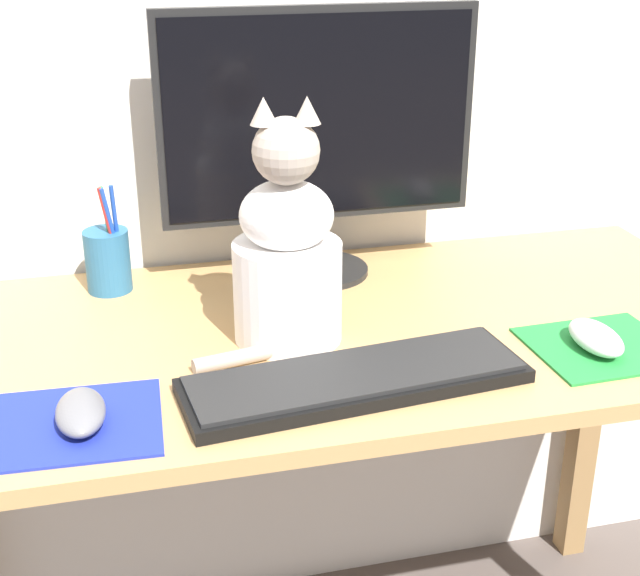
# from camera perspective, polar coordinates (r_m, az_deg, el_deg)

# --- Properties ---
(desk) EXTENTS (1.34, 0.62, 0.75)m
(desk) POSITION_cam_1_polar(r_m,az_deg,el_deg) (1.39, 0.59, -6.63)
(desk) COLOR tan
(desk) RESTS_ON ground_plane
(monitor) EXTENTS (0.52, 0.17, 0.44)m
(monitor) POSITION_cam_1_polar(r_m,az_deg,el_deg) (1.46, -0.08, 10.03)
(monitor) COLOR black
(monitor) RESTS_ON desk
(keyboard) EXTENTS (0.47, 0.19, 0.02)m
(keyboard) POSITION_cam_1_polar(r_m,az_deg,el_deg) (1.17, 2.27, -5.84)
(keyboard) COLOR black
(keyboard) RESTS_ON desk
(mousepad_left) EXTENTS (0.21, 0.19, 0.00)m
(mousepad_left) POSITION_cam_1_polar(r_m,az_deg,el_deg) (1.14, -15.31, -8.37)
(mousepad_left) COLOR #1E2D9E
(mousepad_left) RESTS_ON desk
(mousepad_right) EXTENTS (0.21, 0.18, 0.00)m
(mousepad_right) POSITION_cam_1_polar(r_m,az_deg,el_deg) (1.34, 17.58, -3.61)
(mousepad_right) COLOR #238438
(mousepad_right) RESTS_ON desk
(computer_mouse_left) EXTENTS (0.06, 0.11, 0.03)m
(computer_mouse_left) POSITION_cam_1_polar(r_m,az_deg,el_deg) (1.12, -15.07, -7.67)
(computer_mouse_left) COLOR slate
(computer_mouse_left) RESTS_ON mousepad_left
(computer_mouse_right) EXTENTS (0.06, 0.11, 0.03)m
(computer_mouse_right) POSITION_cam_1_polar(r_m,az_deg,el_deg) (1.32, 17.24, -3.05)
(computer_mouse_right) COLOR white
(computer_mouse_right) RESTS_ON mousepad_right
(cat) EXTENTS (0.24, 0.18, 0.36)m
(cat) POSITION_cam_1_polar(r_m,az_deg,el_deg) (1.25, -2.14, 2.18)
(cat) COLOR white
(cat) RESTS_ON desk
(pen_cup) EXTENTS (0.07, 0.07, 0.18)m
(pen_cup) POSITION_cam_1_polar(r_m,az_deg,el_deg) (1.49, -13.42, 1.81)
(pen_cup) COLOR #286089
(pen_cup) RESTS_ON desk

